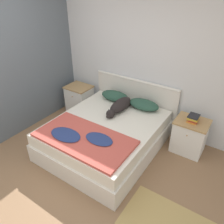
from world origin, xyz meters
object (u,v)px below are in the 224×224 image
at_px(bed, 106,135).
at_px(dog, 120,106).
at_px(nightstand_right, 189,136).
at_px(pillow_left, 115,96).
at_px(book_stack, 193,118).
at_px(pillow_right, 144,105).
at_px(nightstand_left, 80,99).

bearing_deg(bed, dog, 91.39).
distance_m(nightstand_right, pillow_left, 1.55).
height_order(bed, book_stack, book_stack).
xyz_separation_m(nightstand_right, book_stack, (-0.00, 0.01, 0.35)).
relative_size(dog, book_stack, 3.49).
xyz_separation_m(nightstand_right, dog, (-1.22, -0.26, 0.32)).
bearing_deg(dog, bed, -88.61).
distance_m(pillow_left, book_stack, 1.52).
bearing_deg(book_stack, nightstand_right, -89.53).
xyz_separation_m(pillow_right, book_stack, (0.90, -0.04, 0.05)).
bearing_deg(bed, pillow_left, 112.26).
distance_m(pillow_right, book_stack, 0.90).
height_order(nightstand_right, pillow_right, pillow_right).
relative_size(nightstand_right, pillow_left, 1.03).
bearing_deg(nightstand_right, bed, -149.33).
height_order(nightstand_left, pillow_right, pillow_right).
relative_size(bed, dog, 2.41).
distance_m(dog, book_stack, 1.25).
bearing_deg(pillow_left, nightstand_left, -177.05).
relative_size(nightstand_left, pillow_left, 1.03).
distance_m(bed, nightstand_left, 1.40).
relative_size(pillow_left, book_stack, 2.48).
bearing_deg(nightstand_right, pillow_right, 177.05).
distance_m(bed, pillow_right, 0.89).
height_order(nightstand_left, book_stack, book_stack).
height_order(nightstand_right, book_stack, book_stack).
relative_size(nightstand_left, dog, 0.73).
xyz_separation_m(pillow_right, dog, (-0.32, -0.30, 0.01)).
relative_size(nightstand_right, pillow_right, 1.03).
distance_m(nightstand_right, pillow_right, 0.95).
height_order(dog, book_stack, dog).
relative_size(pillow_left, pillow_right, 1.00).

